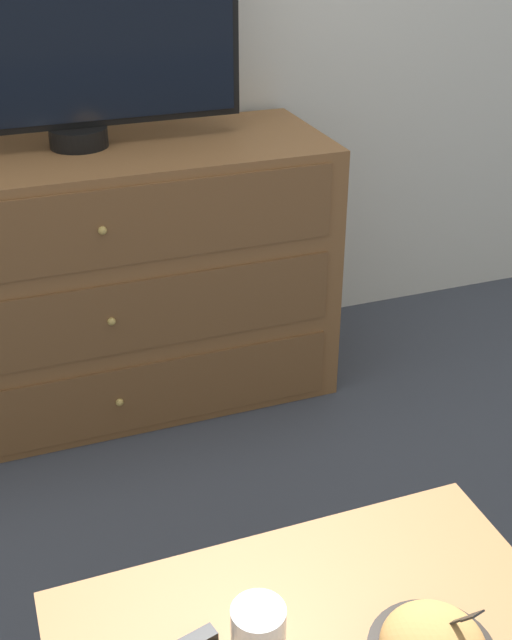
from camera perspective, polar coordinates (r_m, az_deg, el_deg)
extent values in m
plane|color=#383D47|center=(3.02, -12.47, -2.36)|extent=(12.00, 12.00, 0.00)
cube|color=brown|center=(2.57, -11.38, 2.66)|extent=(1.47, 0.52, 0.84)
cube|color=brown|center=(2.48, -9.70, -5.71)|extent=(1.35, 0.01, 0.22)
sphere|color=tan|center=(2.48, -9.67, -5.78)|extent=(0.02, 0.02, 0.02)
cube|color=brown|center=(2.34, -10.26, -0.03)|extent=(1.35, 0.01, 0.22)
sphere|color=tan|center=(2.33, -10.24, -0.10)|extent=(0.02, 0.02, 0.02)
cube|color=brown|center=(2.22, -10.89, 6.32)|extent=(1.35, 0.01, 0.22)
sphere|color=tan|center=(2.21, -10.86, 6.27)|extent=(0.02, 0.02, 0.02)
cylinder|color=black|center=(2.45, -12.50, 12.58)|extent=(0.17, 0.17, 0.06)
cube|color=black|center=(2.39, -13.50, 20.91)|extent=(0.99, 0.04, 0.66)
cube|color=black|center=(2.37, -13.42, 20.85)|extent=(0.95, 0.01, 0.62)
cylinder|color=brown|center=(1.86, 12.79, -17.45)|extent=(0.04, 0.04, 0.41)
cube|color=black|center=(1.37, 13.46, -20.28)|extent=(0.03, 0.09, 0.12)
cube|color=black|center=(1.31, 15.13, -19.65)|extent=(0.03, 0.03, 0.03)
cylinder|color=beige|center=(1.39, 0.17, -21.63)|extent=(0.08, 0.08, 0.06)
cylinder|color=white|center=(1.38, 0.17, -21.17)|extent=(0.09, 0.09, 0.09)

